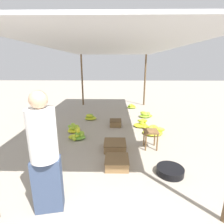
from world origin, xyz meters
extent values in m
cylinder|color=brown|center=(-1.53, 7.03, 1.22)|extent=(0.08, 0.08, 2.44)
cylinder|color=brown|center=(1.53, 7.03, 1.22)|extent=(0.08, 0.08, 2.44)
cube|color=#B2B2B7|center=(0.00, 3.67, 2.46)|extent=(3.46, 7.13, 0.04)
cube|color=#384766|center=(-0.86, 0.48, 0.40)|extent=(0.41, 0.28, 0.80)
cylinder|color=white|center=(-0.86, 0.48, 1.15)|extent=(0.42, 0.42, 0.69)
sphere|color=tan|center=(-0.86, 0.48, 1.61)|extent=(0.23, 0.23, 0.23)
cube|color=brown|center=(0.95, 2.38, 0.44)|extent=(0.34, 0.34, 0.04)
cylinder|color=brown|center=(0.81, 2.24, 0.21)|extent=(0.04, 0.04, 0.42)
cylinder|color=brown|center=(1.09, 2.24, 0.21)|extent=(0.04, 0.04, 0.42)
cylinder|color=brown|center=(0.81, 2.51, 0.21)|extent=(0.04, 0.04, 0.42)
cylinder|color=brown|center=(1.09, 2.51, 0.21)|extent=(0.04, 0.04, 0.42)
cylinder|color=black|center=(1.12, 1.33, 0.07)|extent=(0.51, 0.51, 0.13)
ellipsoid|color=#A8C72E|center=(-1.04, 2.77, 0.06)|extent=(0.21, 0.23, 0.12)
ellipsoid|color=#AFCA2D|center=(-0.95, 2.86, 0.12)|extent=(0.13, 0.24, 0.09)
ellipsoid|color=#C2D229|center=(-1.04, 2.85, 0.08)|extent=(0.36, 0.25, 0.14)
ellipsoid|color=#8DBD33|center=(-0.86, 2.95, 0.12)|extent=(0.18, 0.31, 0.15)
ellipsoid|color=#75B337|center=(-0.95, 2.92, 0.15)|extent=(0.18, 0.25, 0.13)
ellipsoid|color=#A9C82E|center=(-0.84, 2.97, 0.12)|extent=(0.14, 0.27, 0.12)
ellipsoid|color=yellow|center=(-0.94, 2.90, 0.25)|extent=(0.19, 0.28, 0.13)
ellipsoid|color=#74B337|center=(-0.94, 2.89, 0.05)|extent=(0.40, 0.35, 0.10)
ellipsoid|color=#BED02A|center=(-1.19, 3.42, 0.11)|extent=(0.34, 0.28, 0.10)
ellipsoid|color=#9DC330|center=(-1.18, 3.38, 0.23)|extent=(0.24, 0.26, 0.11)
ellipsoid|color=#CDD627|center=(-1.07, 3.35, 0.08)|extent=(0.23, 0.26, 0.13)
ellipsoid|color=#96C031|center=(-1.16, 3.45, 0.07)|extent=(0.31, 0.22, 0.14)
ellipsoid|color=#87BA34|center=(-1.25, 3.44, 0.14)|extent=(0.33, 0.25, 0.14)
ellipsoid|color=#B8CE2B|center=(-1.06, 3.44, 0.06)|extent=(0.11, 0.33, 0.12)
ellipsoid|color=#A8C82E|center=(-1.14, 3.39, 0.15)|extent=(0.31, 0.35, 0.14)
ellipsoid|color=yellow|center=(-1.18, 3.38, 0.05)|extent=(0.37, 0.32, 0.10)
ellipsoid|color=#84B935|center=(-0.86, 4.63, 0.15)|extent=(0.28, 0.14, 0.14)
ellipsoid|color=#9FC430|center=(-0.85, 4.61, 0.10)|extent=(0.34, 0.19, 0.12)
ellipsoid|color=#C8D428|center=(-0.88, 4.58, 0.16)|extent=(0.28, 0.19, 0.10)
ellipsoid|color=#9DC330|center=(-0.81, 4.68, 0.07)|extent=(0.26, 0.26, 0.14)
ellipsoid|color=#C4D329|center=(-0.83, 4.64, 0.05)|extent=(0.43, 0.38, 0.10)
ellipsoid|color=#B5CD2C|center=(1.08, 3.81, 0.05)|extent=(0.29, 0.29, 0.10)
ellipsoid|color=#B8CE2B|center=(1.02, 4.00, 0.11)|extent=(0.25, 0.20, 0.12)
ellipsoid|color=yellow|center=(1.04, 3.74, 0.05)|extent=(0.19, 0.34, 0.10)
ellipsoid|color=#BCD02A|center=(0.96, 3.86, 0.11)|extent=(0.24, 0.25, 0.15)
ellipsoid|color=yellow|center=(1.02, 3.89, 0.21)|extent=(0.25, 0.12, 0.12)
ellipsoid|color=#B8CE2B|center=(0.93, 3.90, 0.20)|extent=(0.25, 0.23, 0.09)
ellipsoid|color=yellow|center=(0.93, 3.89, 0.05)|extent=(0.46, 0.40, 0.10)
ellipsoid|color=#C3D229|center=(0.87, 6.41, 0.13)|extent=(0.19, 0.24, 0.12)
ellipsoid|color=#91BE32|center=(0.80, 6.41, 0.11)|extent=(0.29, 0.28, 0.12)
ellipsoid|color=#C5D329|center=(0.96, 6.38, 0.09)|extent=(0.20, 0.26, 0.11)
ellipsoid|color=#A6C72E|center=(0.80, 6.36, 0.14)|extent=(0.15, 0.34, 0.12)
ellipsoid|color=#A2C52F|center=(0.86, 6.37, 0.05)|extent=(0.41, 0.35, 0.10)
ellipsoid|color=#ACC92D|center=(1.19, 4.95, 0.17)|extent=(0.30, 0.24, 0.14)
ellipsoid|color=#90BE32|center=(1.32, 4.94, 0.14)|extent=(0.35, 0.32, 0.13)
ellipsoid|color=yellow|center=(1.30, 5.03, 0.12)|extent=(0.32, 0.32, 0.10)
ellipsoid|color=#7CB636|center=(1.31, 4.90, 0.13)|extent=(0.26, 0.26, 0.14)
ellipsoid|color=#98C131|center=(1.22, 4.88, 0.13)|extent=(0.26, 0.23, 0.11)
ellipsoid|color=#BDD02A|center=(1.40, 4.99, 0.05)|extent=(0.30, 0.15, 0.10)
ellipsoid|color=#93BF32|center=(1.24, 4.95, 0.05)|extent=(0.43, 0.37, 0.10)
ellipsoid|color=#7BB636|center=(1.34, 3.38, 0.10)|extent=(0.22, 0.32, 0.09)
ellipsoid|color=#8DBD33|center=(1.12, 3.15, 0.13)|extent=(0.22, 0.33, 0.12)
ellipsoid|color=#8DBD33|center=(1.18, 3.27, 0.20)|extent=(0.34, 0.36, 0.11)
ellipsoid|color=#C9D528|center=(1.31, 3.35, 0.09)|extent=(0.18, 0.24, 0.12)
ellipsoid|color=#ABC92E|center=(1.19, 3.28, 0.21)|extent=(0.30, 0.21, 0.14)
ellipsoid|color=#C0D12A|center=(1.22, 3.27, 0.23)|extent=(0.30, 0.25, 0.10)
ellipsoid|color=#A3C52F|center=(1.39, 3.29, 0.13)|extent=(0.35, 0.16, 0.13)
ellipsoid|color=#C8D428|center=(1.20, 3.27, 0.05)|extent=(0.59, 0.51, 0.10)
cube|color=olive|center=(0.08, 2.28, 0.09)|extent=(0.51, 0.51, 0.18)
cube|color=brown|center=(0.08, 2.28, 0.19)|extent=(0.53, 0.53, 0.02)
cube|color=brown|center=(0.10, 3.95, 0.10)|extent=(0.37, 0.37, 0.19)
cube|color=brown|center=(0.10, 3.95, 0.20)|extent=(0.39, 0.39, 0.02)
cube|color=olive|center=(0.11, 1.54, 0.09)|extent=(0.46, 0.46, 0.18)
cube|color=brown|center=(0.11, 1.54, 0.19)|extent=(0.48, 0.48, 0.02)
camera|label=1|loc=(0.07, -1.58, 2.03)|focal=28.00mm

